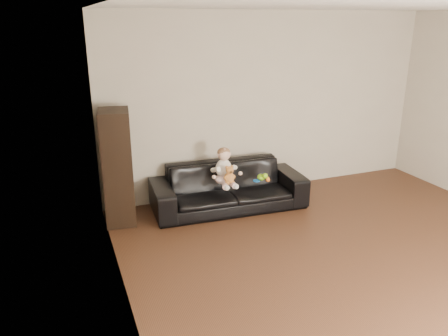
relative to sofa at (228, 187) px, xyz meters
name	(u,v)px	position (x,y,z in m)	size (l,w,h in m)	color
floor	(390,280)	(0.85, -2.25, -0.30)	(5.50, 5.50, 0.00)	#472919
ceiling	(430,3)	(0.85, -2.25, 2.30)	(5.50, 5.50, 0.00)	#B4AB97
wall_back	(270,104)	(0.85, 0.50, 1.00)	(5.00, 5.00, 0.00)	#B4AB97
wall_left	(131,194)	(-1.65, -2.25, 1.00)	(5.50, 5.50, 0.00)	#B4AB97
sofa	(228,187)	(0.00, 0.00, 0.00)	(2.08, 0.81, 0.61)	black
cabinet	(118,168)	(-1.45, 0.10, 0.42)	(0.36, 0.50, 1.45)	black
shelf_item	(117,142)	(-1.43, 0.10, 0.75)	(0.18, 0.25, 0.28)	silver
baby	(224,168)	(-0.10, -0.11, 0.31)	(0.35, 0.43, 0.50)	#FDD5D9
teddy_bear	(229,175)	(-0.09, -0.27, 0.27)	(0.15, 0.15, 0.24)	#C37B37
toy_green	(261,177)	(0.41, -0.16, 0.14)	(0.11, 0.13, 0.09)	#8AD418
toy_rattle	(268,180)	(0.47, -0.25, 0.13)	(0.06, 0.06, 0.06)	orange
toy_blue_disc	(257,181)	(0.34, -0.17, 0.10)	(0.09, 0.09, 0.01)	blue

